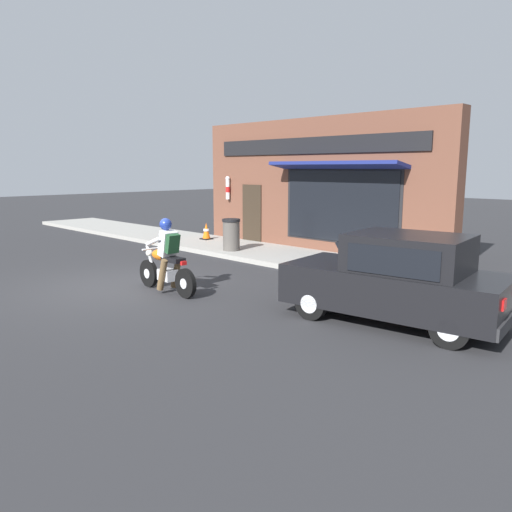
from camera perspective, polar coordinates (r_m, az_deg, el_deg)
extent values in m
plane|color=#2B2B2D|center=(11.85, -15.53, -3.35)|extent=(80.00, 80.00, 0.00)
cube|color=#9E9B93|center=(17.29, -5.10, 1.34)|extent=(2.60, 22.00, 0.14)
cube|color=brown|center=(15.97, 6.74, 7.92)|extent=(0.50, 9.26, 4.20)
cube|color=black|center=(15.09, 9.54, 5.64)|extent=(0.04, 3.89, 2.10)
cube|color=black|center=(15.10, 9.57, 5.64)|extent=(0.02, 4.07, 2.20)
cube|color=#2D2319|center=(17.52, -0.47, 4.73)|extent=(0.04, 0.90, 2.10)
cube|color=navy|center=(14.78, 8.92, 10.22)|extent=(0.81, 4.44, 0.24)
cube|color=black|center=(15.75, 6.19, 12.45)|extent=(0.06, 7.87, 0.50)
cylinder|color=white|center=(18.25, -3.24, 7.60)|extent=(0.14, 0.14, 0.70)
cylinder|color=red|center=(18.25, -3.24, 7.60)|extent=(0.15, 0.15, 0.20)
sphere|color=silver|center=(18.24, -3.25, 8.85)|extent=(0.16, 0.16, 0.16)
cylinder|color=black|center=(11.59, -12.15, -1.94)|extent=(0.11, 0.62, 0.62)
cylinder|color=silver|center=(11.59, -12.15, -1.94)|extent=(0.12, 0.22, 0.22)
cylinder|color=black|center=(10.45, -8.06, -3.11)|extent=(0.11, 0.62, 0.62)
cylinder|color=silver|center=(10.45, -8.06, -3.11)|extent=(0.12, 0.22, 0.22)
cube|color=silver|center=(10.95, -10.08, -2.13)|extent=(0.29, 0.41, 0.24)
ellipsoid|color=orange|center=(11.08, -10.87, 0.14)|extent=(0.31, 0.53, 0.24)
cube|color=black|center=(10.69, -9.45, -0.39)|extent=(0.27, 0.57, 0.10)
cylinder|color=silver|center=(11.44, -11.94, -0.48)|extent=(0.08, 0.33, 0.68)
cylinder|color=silver|center=(11.30, -11.66, 0.84)|extent=(0.56, 0.05, 0.04)
sphere|color=silver|center=(11.46, -12.10, 0.34)|extent=(0.16, 0.16, 0.16)
cylinder|color=silver|center=(10.74, -8.16, -2.86)|extent=(0.09, 0.55, 0.08)
cube|color=red|center=(10.40, -8.28, -0.81)|extent=(0.12, 0.06, 0.08)
cylinder|color=brown|center=(10.79, -10.67, -2.12)|extent=(0.15, 0.35, 0.71)
cylinder|color=brown|center=(10.99, -9.10, -1.86)|extent=(0.15, 0.35, 0.71)
cube|color=silver|center=(10.79, -10.04, 1.41)|extent=(0.35, 0.33, 0.57)
cylinder|color=silver|center=(10.87, -11.63, 1.64)|extent=(0.10, 0.52, 0.26)
cylinder|color=silver|center=(11.09, -9.89, 1.86)|extent=(0.10, 0.52, 0.26)
sphere|color=navy|center=(10.79, -10.29, 3.60)|extent=(0.26, 0.26, 0.26)
cube|color=#1E4728|center=(10.65, -9.56, 1.43)|extent=(0.29, 0.25, 0.42)
cylinder|color=black|center=(8.95, 6.34, -5.36)|extent=(0.26, 0.62, 0.60)
cylinder|color=silver|center=(8.95, 6.34, -5.36)|extent=(0.24, 0.35, 0.33)
cylinder|color=black|center=(10.18, 10.53, -3.59)|extent=(0.26, 0.62, 0.60)
cylinder|color=silver|center=(10.18, 10.53, -3.59)|extent=(0.24, 0.35, 0.33)
cylinder|color=black|center=(8.05, 21.29, -7.78)|extent=(0.26, 0.62, 0.60)
cylinder|color=silver|center=(8.05, 21.29, -7.78)|extent=(0.24, 0.35, 0.33)
cylinder|color=black|center=(9.40, 23.75, -5.44)|extent=(0.26, 0.62, 0.60)
cylinder|color=silver|center=(9.40, 23.75, -5.44)|extent=(0.24, 0.35, 0.33)
cube|color=black|center=(9.00, 15.35, -3.62)|extent=(2.11, 3.88, 0.70)
cube|color=black|center=(8.78, 17.05, 0.23)|extent=(1.67, 2.07, 0.66)
cube|color=black|center=(9.12, 11.91, 0.49)|extent=(1.36, 0.52, 0.51)
cube|color=black|center=(8.12, 15.26, -0.59)|extent=(0.23, 1.51, 0.46)
cube|color=black|center=(9.46, 18.57, 0.71)|extent=(0.23, 1.51, 0.46)
cube|color=silver|center=(9.37, 3.60, -1.99)|extent=(0.24, 0.07, 0.14)
cube|color=red|center=(7.99, 26.48, -5.00)|extent=(0.20, 0.07, 0.16)
cube|color=silver|center=(10.22, 6.76, -1.03)|extent=(0.24, 0.07, 0.14)
cube|color=#28282B|center=(9.85, 5.36, -3.62)|extent=(1.61, 0.33, 0.20)
cube|color=#28282B|center=(8.58, 26.73, -6.74)|extent=(1.61, 0.33, 0.20)
cylinder|color=red|center=(13.04, 18.12, -1.30)|extent=(0.24, 0.24, 0.16)
cylinder|color=red|center=(12.98, 18.21, 0.31)|extent=(0.18, 0.18, 0.58)
sphere|color=red|center=(12.93, 18.29, 1.75)|extent=(0.20, 0.20, 0.20)
cylinder|color=red|center=(12.85, 17.96, 0.46)|extent=(0.10, 0.08, 0.08)
cylinder|color=red|center=(13.08, 18.48, 0.59)|extent=(0.10, 0.08, 0.08)
cylinder|color=#514C47|center=(15.49, -2.84, 2.30)|extent=(0.52, 0.52, 0.90)
cylinder|color=black|center=(15.43, -2.86, 4.11)|extent=(0.56, 0.56, 0.08)
cube|color=black|center=(18.03, -5.69, 1.98)|extent=(0.36, 0.36, 0.04)
cone|color=orange|center=(17.99, -5.70, 2.92)|extent=(0.28, 0.28, 0.56)
cylinder|color=white|center=(17.99, -5.71, 2.99)|extent=(0.20, 0.20, 0.08)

